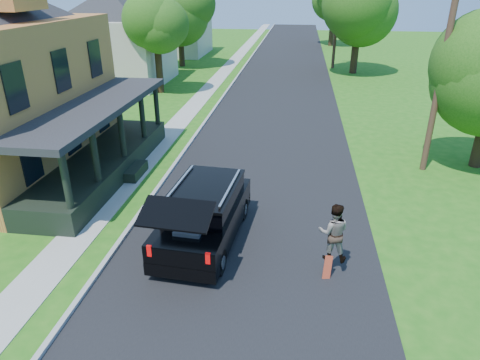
# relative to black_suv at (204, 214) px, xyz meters

# --- Properties ---
(ground) EXTENTS (140.00, 140.00, 0.00)m
(ground) POSITION_rel_black_suv_xyz_m (1.40, -1.50, -0.94)
(ground) COLOR #1F6213
(ground) RESTS_ON ground
(street) EXTENTS (8.00, 120.00, 0.02)m
(street) POSITION_rel_black_suv_xyz_m (1.40, 18.50, -0.94)
(street) COLOR black
(street) RESTS_ON ground
(curb) EXTENTS (0.15, 120.00, 0.12)m
(curb) POSITION_rel_black_suv_xyz_m (-2.65, 18.50, -0.94)
(curb) COLOR #9C9C97
(curb) RESTS_ON ground
(sidewalk) EXTENTS (1.30, 120.00, 0.03)m
(sidewalk) POSITION_rel_black_suv_xyz_m (-4.20, 18.50, -0.94)
(sidewalk) COLOR #979890
(sidewalk) RESTS_ON ground
(front_walk) EXTENTS (6.50, 1.20, 0.03)m
(front_walk) POSITION_rel_black_suv_xyz_m (-8.10, 4.50, -0.94)
(front_walk) COLOR #979890
(front_walk) RESTS_ON ground
(neighbor_house_mid) EXTENTS (12.78, 12.78, 8.30)m
(neighbor_house_mid) POSITION_rel_black_suv_xyz_m (-12.10, 22.50, 3.25)
(neighbor_house_mid) COLOR beige
(neighbor_house_mid) RESTS_ON ground
(neighbor_house_far) EXTENTS (12.78, 12.78, 8.30)m
(neighbor_house_far) POSITION_rel_black_suv_xyz_m (-12.10, 38.50, 3.25)
(neighbor_house_far) COLOR beige
(neighbor_house_far) RESTS_ON ground
(black_suv) EXTENTS (2.39, 5.41, 2.46)m
(black_suv) POSITION_rel_black_suv_xyz_m (0.00, 0.00, 0.00)
(black_suv) COLOR black
(black_suv) RESTS_ON ground
(skateboarder) EXTENTS (0.86, 0.67, 1.74)m
(skateboarder) POSITION_rel_black_suv_xyz_m (3.90, -1.09, 0.33)
(skateboarder) COLOR black
(skateboarder) RESTS_ON ground
(skateboard) EXTENTS (0.28, 0.29, 0.82)m
(skateboard) POSITION_rel_black_suv_xyz_m (3.79, -1.45, -0.70)
(skateboard) COLOR #98260D
(skateboard) RESTS_ON ground
(tree_left_mid) EXTENTS (4.81, 4.84, 7.29)m
(tree_left_mid) POSITION_rel_black_suv_xyz_m (-7.61, 19.62, 4.01)
(tree_left_mid) COLOR black
(tree_left_mid) RESTS_ON ground
(tree_left_far) EXTENTS (5.81, 5.81, 8.40)m
(tree_left_far) POSITION_rel_black_suv_xyz_m (-8.89, 30.77, 4.56)
(tree_left_far) COLOR black
(tree_left_far) RESTS_ON ground
(tree_right_mid) EXTENTS (7.88, 7.56, 9.37)m
(tree_right_mid) POSITION_rel_black_suv_xyz_m (7.54, 29.36, 5.13)
(tree_right_mid) COLOR black
(tree_right_mid) RESTS_ON ground
(utility_pole_near) EXTENTS (1.62, 0.38, 8.06)m
(utility_pole_near) POSITION_rel_black_suv_xyz_m (8.40, 6.95, 3.23)
(utility_pole_near) COLOR #4A2E22
(utility_pole_near) RESTS_ON ground
(utility_pole_far) EXTENTS (1.73, 0.59, 9.90)m
(utility_pole_far) POSITION_rel_black_suv_xyz_m (5.90, 31.68, 4.16)
(utility_pole_far) COLOR #4A2E22
(utility_pole_far) RESTS_ON ground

